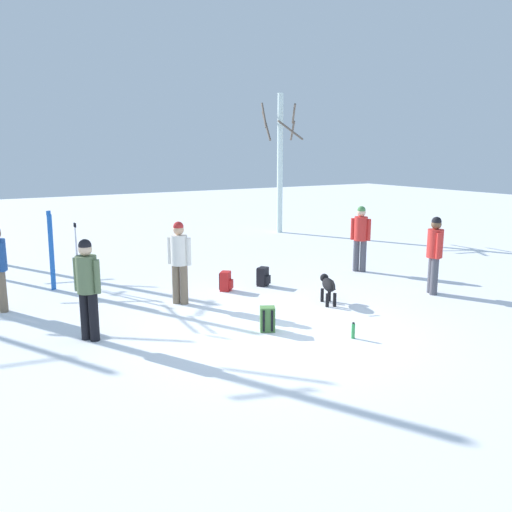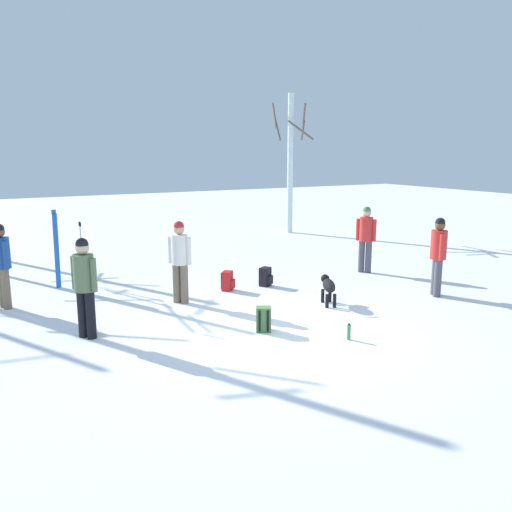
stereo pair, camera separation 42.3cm
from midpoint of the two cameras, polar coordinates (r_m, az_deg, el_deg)
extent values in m
plane|color=white|center=(9.41, 3.51, -8.02)|extent=(60.00, 60.00, 0.00)
cylinder|color=#72604C|center=(11.04, -7.51, -2.94)|extent=(0.16, 0.16, 0.82)
cylinder|color=#72604C|center=(10.96, -6.66, -3.03)|extent=(0.16, 0.16, 0.82)
cylinder|color=silver|center=(10.84, -7.18, 0.70)|extent=(0.34, 0.34, 0.62)
sphere|color=tan|center=(10.77, -7.24, 2.90)|extent=(0.22, 0.22, 0.22)
sphere|color=#B22626|center=(10.76, -7.24, 3.22)|extent=(0.21, 0.21, 0.21)
cylinder|color=silver|center=(10.94, -8.16, 0.67)|extent=(0.10, 0.10, 0.56)
cylinder|color=silver|center=(10.76, -6.18, 0.53)|extent=(0.10, 0.10, 0.56)
cylinder|color=black|center=(9.25, -16.21, -6.16)|extent=(0.16, 0.16, 0.82)
cylinder|color=black|center=(9.36, -17.05, -5.99)|extent=(0.16, 0.16, 0.82)
cylinder|color=#566B47|center=(9.12, -16.89, -1.75)|extent=(0.34, 0.34, 0.62)
sphere|color=beige|center=(9.04, -17.04, 0.84)|extent=(0.22, 0.22, 0.22)
sphere|color=black|center=(9.03, -17.07, 1.22)|extent=(0.21, 0.21, 0.21)
cylinder|color=#566B47|center=(8.99, -15.88, -2.02)|extent=(0.10, 0.10, 0.56)
cylinder|color=#566B47|center=(9.26, -17.85, -1.74)|extent=(0.10, 0.10, 0.56)
cylinder|color=#4C4C56|center=(12.25, 19.77, -2.09)|extent=(0.16, 0.16, 0.82)
cylinder|color=#4C4C56|center=(12.09, 20.04, -2.28)|extent=(0.16, 0.16, 0.82)
cylinder|color=red|center=(12.03, 20.13, 1.15)|extent=(0.34, 0.34, 0.62)
sphere|color=brown|center=(11.97, 20.27, 3.13)|extent=(0.22, 0.22, 0.22)
sphere|color=black|center=(11.96, 20.29, 3.42)|extent=(0.21, 0.21, 0.21)
cylinder|color=red|center=(12.23, 19.82, 1.24)|extent=(0.10, 0.10, 0.56)
cylinder|color=red|center=(11.84, 20.45, 0.87)|extent=(0.10, 0.10, 0.56)
cylinder|color=#72604C|center=(11.52, -24.48, -3.28)|extent=(0.16, 0.16, 0.82)
cylinder|color=#72604C|center=(11.68, -24.82, -3.12)|extent=(0.16, 0.16, 0.82)
cylinder|color=#1E478C|center=(11.46, -24.95, 0.29)|extent=(0.34, 0.34, 0.62)
cylinder|color=#1E478C|center=(11.27, -24.54, 0.05)|extent=(0.10, 0.10, 0.56)
cylinder|color=#4C4C56|center=(13.95, 12.92, -0.11)|extent=(0.16, 0.16, 0.82)
cylinder|color=#4C4C56|center=(13.98, 12.20, -0.05)|extent=(0.16, 0.16, 0.82)
cylinder|color=red|center=(13.84, 12.69, 2.84)|extent=(0.34, 0.34, 0.62)
sphere|color=beige|center=(13.79, 12.77, 4.57)|extent=(0.22, 0.22, 0.22)
sphere|color=#4C8C4C|center=(13.78, 12.78, 4.82)|extent=(0.21, 0.21, 0.21)
cylinder|color=red|center=(13.80, 13.54, 2.70)|extent=(0.10, 0.10, 0.56)
cylinder|color=red|center=(13.88, 11.84, 2.82)|extent=(0.10, 0.10, 0.56)
ellipsoid|color=black|center=(10.89, 9.00, -3.18)|extent=(0.44, 0.64, 0.26)
sphere|color=black|center=(11.19, 8.57, -2.43)|extent=(0.18, 0.18, 0.18)
ellipsoid|color=black|center=(11.25, 8.49, -2.45)|extent=(0.09, 0.12, 0.06)
cylinder|color=black|center=(10.54, 9.50, -3.24)|extent=(0.11, 0.19, 0.17)
cylinder|color=black|center=(11.12, 8.32, -4.29)|extent=(0.07, 0.07, 0.28)
cylinder|color=black|center=(11.16, 9.08, -4.26)|extent=(0.07, 0.07, 0.28)
cylinder|color=black|center=(10.76, 8.83, -4.85)|extent=(0.07, 0.07, 0.28)
cylinder|color=black|center=(10.80, 9.62, -4.81)|extent=(0.07, 0.07, 0.28)
cube|color=blue|center=(12.75, -20.00, 0.47)|extent=(0.09, 0.07, 1.72)
cube|color=blue|center=(12.62, -20.27, 4.48)|extent=(0.06, 0.05, 0.10)
cube|color=blue|center=(12.79, -19.80, 0.52)|extent=(0.09, 0.07, 1.72)
cube|color=blue|center=(12.66, -20.07, 4.51)|extent=(0.06, 0.05, 0.10)
cylinder|color=#B2B2BC|center=(13.01, -17.50, 0.10)|extent=(0.02, 0.10, 1.39)
cylinder|color=black|center=(12.89, -17.70, 3.34)|extent=(0.04, 0.04, 0.10)
cylinder|color=black|center=(13.14, -17.34, -2.57)|extent=(0.07, 0.07, 0.01)
cylinder|color=#B2B2BC|center=(12.90, -17.40, 0.01)|extent=(0.02, 0.10, 1.39)
cylinder|color=black|center=(12.78, -17.60, 3.28)|extent=(0.04, 0.04, 0.10)
cylinder|color=black|center=(13.03, -17.24, -2.68)|extent=(0.07, 0.07, 0.01)
cube|color=#4C7F3F|center=(9.29, 2.13, -6.85)|extent=(0.32, 0.30, 0.44)
cube|color=#4C7F3F|center=(9.43, 2.09, -6.98)|extent=(0.20, 0.14, 0.20)
cube|color=black|center=(9.18, 2.62, -7.07)|extent=(0.04, 0.04, 0.37)
cube|color=black|center=(9.17, 1.72, -7.08)|extent=(0.04, 0.04, 0.37)
cube|color=black|center=(12.31, 1.99, -2.26)|extent=(0.33, 0.31, 0.44)
cube|color=black|center=(12.27, 2.54, -2.62)|extent=(0.20, 0.16, 0.20)
cube|color=black|center=(12.30, 1.36, -2.27)|extent=(0.04, 0.04, 0.37)
cube|color=black|center=(12.42, 1.66, -2.13)|extent=(0.04, 0.04, 0.37)
cube|color=red|center=(11.92, -2.11, -2.71)|extent=(0.32, 0.33, 0.44)
cube|color=red|center=(11.90, -1.51, -3.06)|extent=(0.18, 0.18, 0.20)
cube|color=black|center=(11.89, -2.74, -2.76)|extent=(0.04, 0.04, 0.37)
cube|color=black|center=(12.02, -2.54, -2.59)|extent=(0.04, 0.04, 0.37)
cylinder|color=green|center=(9.08, 11.35, -8.12)|extent=(0.06, 0.06, 0.26)
cylinder|color=black|center=(9.04, 11.38, -7.28)|extent=(0.04, 0.04, 0.02)
cylinder|color=silver|center=(20.14, 4.33, 9.86)|extent=(0.21, 0.21, 5.18)
cylinder|color=brown|center=(20.19, 5.72, 13.35)|extent=(0.52, 0.88, 0.69)
cylinder|color=brown|center=(19.69, 5.50, 13.41)|extent=(1.22, 0.20, 0.70)
cylinder|color=brown|center=(20.09, 2.63, 15.00)|extent=(0.60, 1.19, 0.99)
cylinder|color=brown|center=(20.01, 2.88, 13.90)|extent=(0.40, 1.10, 1.11)
cylinder|color=brown|center=(20.21, 5.87, 15.09)|extent=(0.59, 0.93, 0.67)
camera|label=1|loc=(0.21, -88.87, 0.23)|focal=36.94mm
camera|label=2|loc=(0.21, 91.13, -0.23)|focal=36.94mm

